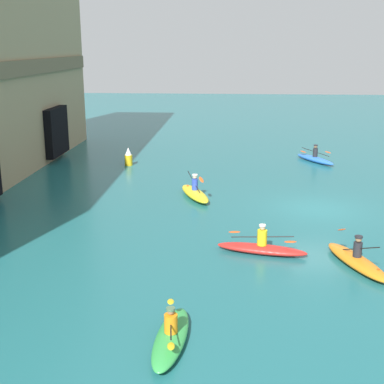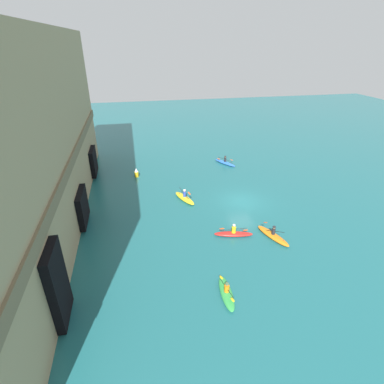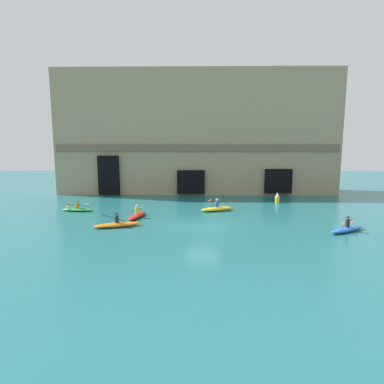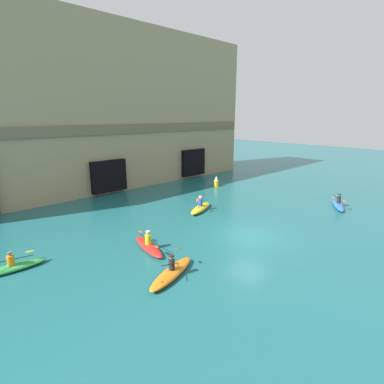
% 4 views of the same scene
% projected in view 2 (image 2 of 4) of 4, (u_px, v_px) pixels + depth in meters
% --- Properties ---
extents(ground_plane, '(120.00, 120.00, 0.00)m').
position_uv_depth(ground_plane, '(242.00, 201.00, 31.20)').
color(ground_plane, '#1E6066').
extents(cliff_bluff, '(36.77, 7.14, 16.03)m').
position_uv_depth(cliff_bluff, '(24.00, 139.00, 23.78)').
color(cliff_bluff, '#9E8966').
rests_on(cliff_bluff, ground).
extents(kayak_green, '(3.17, 0.99, 1.01)m').
position_uv_depth(kayak_green, '(226.00, 293.00, 19.66)').
color(kayak_green, green).
rests_on(kayak_green, ground).
extents(kayak_blue, '(3.41, 2.38, 1.13)m').
position_uv_depth(kayak_blue, '(225.00, 162.00, 40.53)').
color(kayak_blue, blue).
rests_on(kayak_blue, ground).
extents(kayak_yellow, '(3.41, 2.04, 1.23)m').
position_uv_depth(kayak_yellow, '(185.00, 198.00, 31.37)').
color(kayak_yellow, yellow).
rests_on(kayak_yellow, ground).
extents(kayak_red, '(1.40, 3.39, 1.11)m').
position_uv_depth(kayak_red, '(233.00, 233.00, 25.64)').
color(kayak_red, red).
rests_on(kayak_red, ground).
extents(kayak_orange, '(3.60, 1.96, 1.14)m').
position_uv_depth(kayak_orange, '(273.00, 235.00, 25.41)').
color(kayak_orange, orange).
rests_on(kayak_orange, ground).
extents(marker_buoy, '(0.49, 0.49, 1.15)m').
position_uv_depth(marker_buoy, '(136.00, 173.00, 36.59)').
color(marker_buoy, yellow).
rests_on(marker_buoy, ground).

